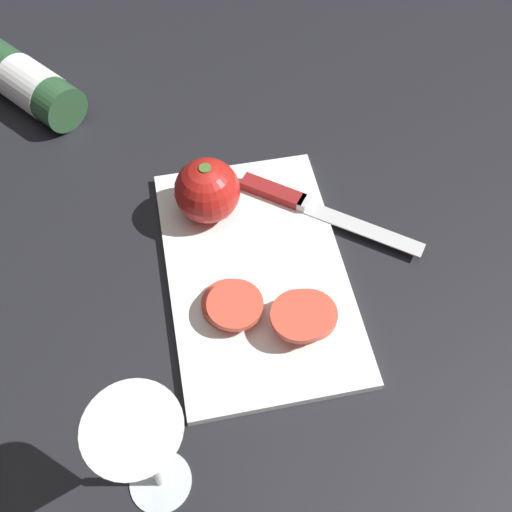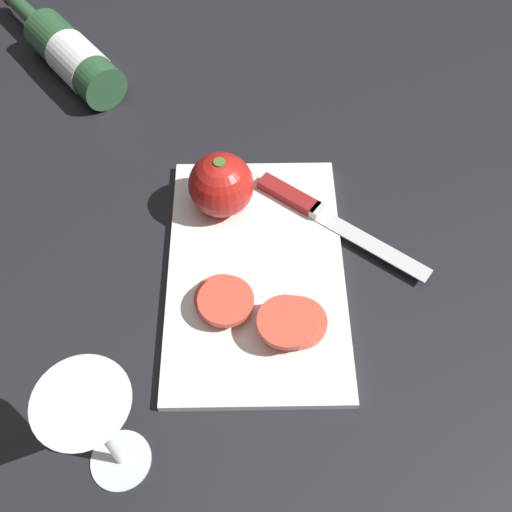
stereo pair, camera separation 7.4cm
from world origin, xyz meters
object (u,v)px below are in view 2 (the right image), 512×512
at_px(whole_tomato, 221,185).
at_px(tomato_slice_stack_far, 293,322).
at_px(tomato_slice_stack_near, 224,300).
at_px(wine_bottle, 71,55).
at_px(knife, 307,206).
at_px(wine_glass, 94,421).

relative_size(whole_tomato, tomato_slice_stack_far, 1.05).
height_order(whole_tomato, tomato_slice_stack_near, whole_tomato).
bearing_deg(wine_bottle, knife, -129.59).
relative_size(wine_glass, knife, 0.80).
xyz_separation_m(wine_bottle, wine_glass, (-0.64, -0.15, 0.09)).
distance_m(wine_bottle, knife, 0.48).
bearing_deg(wine_glass, wine_bottle, 12.86).
height_order(wine_glass, whole_tomato, wine_glass).
bearing_deg(wine_bottle, tomato_slice_stack_near, -150.67).
relative_size(knife, tomato_slice_stack_far, 2.67).
height_order(wine_bottle, knife, wine_bottle).
xyz_separation_m(tomato_slice_stack_near, tomato_slice_stack_far, (-0.03, -0.08, 0.00)).
bearing_deg(wine_glass, tomato_slice_stack_near, -30.76).
height_order(tomato_slice_stack_near, tomato_slice_stack_far, tomato_slice_stack_far).
relative_size(wine_bottle, whole_tomato, 3.27).
bearing_deg(knife, tomato_slice_stack_far, -61.31).
height_order(knife, tomato_slice_stack_near, tomato_slice_stack_near).
bearing_deg(wine_bottle, tomato_slice_stack_far, -145.25).
xyz_separation_m(wine_glass, tomato_slice_stack_near, (0.18, -0.11, -0.10)).
relative_size(whole_tomato, knife, 0.39).
distance_m(knife, tomato_slice_stack_near, 0.19).
xyz_separation_m(wine_bottle, whole_tomato, (-0.30, -0.25, 0.02)).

